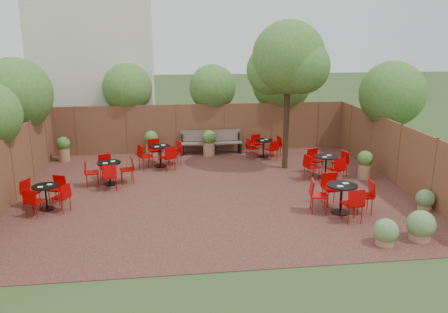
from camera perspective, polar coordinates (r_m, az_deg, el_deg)
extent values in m
plane|color=#354F23|center=(14.49, -1.06, -4.38)|extent=(80.00, 80.00, 0.00)
cube|color=#321814|center=(14.48, -1.06, -4.34)|extent=(12.00, 10.00, 0.02)
cube|color=brown|center=(19.02, -2.72, 3.53)|extent=(12.00, 0.08, 2.00)
cube|color=brown|center=(14.81, -24.82, -1.33)|extent=(0.08, 10.00, 2.00)
cube|color=brown|center=(15.96, 20.87, 0.21)|extent=(0.08, 10.00, 2.00)
cube|color=beige|center=(21.79, -15.67, 12.46)|extent=(5.00, 4.00, 8.00)
sphere|color=#3A6B22|center=(17.46, -24.52, 6.99)|extent=(2.55, 2.55, 2.55)
sphere|color=#3A6B22|center=(19.45, -11.89, 8.29)|extent=(2.03, 2.03, 2.03)
sphere|color=#3A6B22|center=(19.40, -1.44, 8.52)|extent=(1.94, 1.94, 1.94)
sphere|color=#3A6B22|center=(20.10, 7.15, 9.18)|extent=(2.57, 2.57, 2.57)
sphere|color=#3A6B22|center=(17.66, 20.12, 7.31)|extent=(2.34, 2.34, 2.34)
cylinder|color=black|center=(16.56, 7.77, 5.57)|extent=(0.20, 0.20, 4.19)
sphere|color=#3A6B22|center=(16.35, 8.01, 12.10)|extent=(2.54, 2.54, 2.54)
sphere|color=#3A6B22|center=(16.64, 5.90, 10.63)|extent=(1.78, 1.78, 1.78)
sphere|color=#3A6B22|center=(16.09, 9.75, 10.93)|extent=(1.85, 1.85, 1.85)
cube|color=brown|center=(18.78, -0.13, 1.70)|extent=(1.56, 0.60, 0.05)
cube|color=brown|center=(18.91, -0.20, 2.66)|extent=(1.53, 0.26, 0.46)
cube|color=black|center=(18.77, -2.22, 0.94)|extent=(0.10, 0.46, 0.41)
cube|color=black|center=(18.93, 1.95, 1.08)|extent=(0.10, 0.46, 0.41)
cube|color=brown|center=(18.69, -3.03, 1.62)|extent=(1.57, 0.61, 0.05)
cube|color=brown|center=(18.82, -3.09, 2.58)|extent=(1.54, 0.27, 0.46)
cube|color=black|center=(18.71, -5.15, 0.85)|extent=(0.11, 0.46, 0.41)
cube|color=black|center=(18.81, -0.91, 0.99)|extent=(0.11, 0.46, 0.41)
cylinder|color=black|center=(17.23, -7.89, -1.16)|extent=(0.46, 0.46, 0.03)
cylinder|color=black|center=(17.13, -7.93, 0.03)|extent=(0.05, 0.05, 0.73)
cylinder|color=black|center=(17.04, -7.98, 1.26)|extent=(0.80, 0.80, 0.03)
cube|color=white|center=(17.11, -7.56, 1.41)|extent=(0.18, 0.15, 0.02)
cube|color=white|center=(16.91, -8.34, 1.22)|extent=(0.18, 0.15, 0.02)
cylinder|color=black|center=(18.42, 4.92, 0.01)|extent=(0.41, 0.41, 0.03)
cylinder|color=black|center=(18.34, 4.94, 1.00)|extent=(0.05, 0.05, 0.64)
cylinder|color=black|center=(18.26, 4.96, 2.01)|extent=(0.70, 0.70, 0.03)
cube|color=white|center=(18.35, 5.25, 2.13)|extent=(0.15, 0.13, 0.01)
cube|color=white|center=(18.13, 4.75, 1.98)|extent=(0.15, 0.13, 0.01)
cylinder|color=black|center=(15.55, -13.91, -3.31)|extent=(0.44, 0.44, 0.03)
cylinder|color=black|center=(15.44, -13.99, -2.05)|extent=(0.05, 0.05, 0.71)
cylinder|color=black|center=(15.34, -14.08, -0.76)|extent=(0.77, 0.77, 0.03)
cube|color=white|center=(15.40, -13.61, -0.58)|extent=(0.16, 0.13, 0.02)
cube|color=white|center=(15.23, -14.51, -0.81)|extent=(0.16, 0.13, 0.02)
cylinder|color=black|center=(16.14, 12.41, -2.53)|extent=(0.45, 0.45, 0.03)
cylinder|color=black|center=(16.03, 12.49, -1.29)|extent=(0.05, 0.05, 0.72)
cylinder|color=black|center=(15.93, 12.56, -0.01)|extent=(0.78, 0.78, 0.03)
cube|color=white|center=(16.04, 12.89, 0.16)|extent=(0.17, 0.14, 0.02)
cube|color=white|center=(15.78, 12.36, -0.06)|extent=(0.17, 0.14, 0.02)
cylinder|color=black|center=(13.98, -21.05, -6.06)|extent=(0.41, 0.41, 0.03)
cylinder|color=black|center=(13.87, -21.19, -4.77)|extent=(0.05, 0.05, 0.66)
cylinder|color=black|center=(13.76, -21.32, -3.45)|extent=(0.71, 0.71, 0.03)
cube|color=white|center=(13.79, -20.80, -3.26)|extent=(0.15, 0.13, 0.01)
cube|color=white|center=(13.67, -21.82, -3.52)|extent=(0.15, 0.13, 0.01)
cylinder|color=black|center=(13.20, 14.21, -6.73)|extent=(0.49, 0.49, 0.03)
cylinder|color=black|center=(13.06, 14.33, -5.13)|extent=(0.06, 0.06, 0.77)
cylinder|color=black|center=(12.93, 14.44, -3.48)|extent=(0.84, 0.84, 0.03)
cube|color=white|center=(13.05, 14.85, -3.23)|extent=(0.16, 0.12, 0.02)
cube|color=white|center=(12.77, 14.20, -3.59)|extent=(0.16, 0.12, 0.02)
cylinder|color=#996A4C|center=(18.72, -8.97, 0.92)|extent=(0.46, 0.46, 0.53)
sphere|color=#3A6B22|center=(18.61, -9.03, 2.33)|extent=(0.55, 0.55, 0.55)
cylinder|color=#996A4C|center=(18.52, -1.88, 0.96)|extent=(0.47, 0.47, 0.54)
sphere|color=#3A6B22|center=(18.41, -1.89, 2.40)|extent=(0.56, 0.56, 0.56)
cylinder|color=#996A4C|center=(18.78, -19.20, 0.23)|extent=(0.43, 0.43, 0.49)
sphere|color=#3A6B22|center=(18.67, -19.32, 1.53)|extent=(0.52, 0.52, 0.52)
cylinder|color=#996A4C|center=(16.34, 16.99, -1.76)|extent=(0.44, 0.44, 0.50)
sphere|color=#3A6B22|center=(16.22, 17.11, -0.24)|extent=(0.53, 0.53, 0.53)
cylinder|color=#996A4C|center=(12.18, 23.09, -8.96)|extent=(0.50, 0.50, 0.23)
sphere|color=#54773D|center=(12.07, 23.23, -7.73)|extent=(0.68, 0.68, 0.68)
cylinder|color=#996A4C|center=(11.64, 19.32, -9.80)|extent=(0.43, 0.43, 0.20)
sphere|color=#54773D|center=(11.54, 19.43, -8.69)|extent=(0.59, 0.59, 0.59)
cylinder|color=#996A4C|center=(14.23, 23.60, -5.63)|extent=(0.39, 0.39, 0.18)
sphere|color=#54773D|center=(14.16, 23.69, -4.80)|extent=(0.53, 0.53, 0.53)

